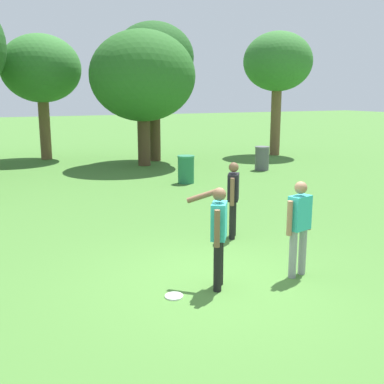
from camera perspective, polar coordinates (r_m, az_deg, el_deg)
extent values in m
plane|color=#447530|center=(7.85, 3.16, -10.92)|extent=(120.00, 120.00, 0.00)
cylinder|color=black|center=(7.36, 3.15, -9.08)|extent=(0.13, 0.13, 0.82)
cylinder|color=black|center=(7.60, 3.38, -8.38)|extent=(0.13, 0.13, 0.82)
cube|color=#33B2AD|center=(7.26, 3.33, -3.55)|extent=(0.40, 0.44, 0.58)
sphere|color=brown|center=(7.16, 3.38, -0.28)|extent=(0.21, 0.21, 0.21)
cylinder|color=brown|center=(7.03, 3.09, -4.51)|extent=(0.09, 0.09, 0.58)
cylinder|color=brown|center=(7.46, 1.51, -0.42)|extent=(0.52, 0.41, 0.28)
cylinder|color=black|center=(10.17, 5.07, -3.12)|extent=(0.13, 0.13, 0.82)
cylinder|color=black|center=(9.92, 4.95, -3.51)|extent=(0.13, 0.13, 0.82)
cube|color=black|center=(9.89, 5.09, 0.60)|extent=(0.40, 0.44, 0.58)
sphere|color=brown|center=(9.81, 5.13, 3.04)|extent=(0.21, 0.21, 0.21)
cylinder|color=brown|center=(10.15, 5.20, 0.61)|extent=(0.09, 0.09, 0.58)
cylinder|color=brown|center=(9.64, 4.95, 0.01)|extent=(0.09, 0.09, 0.58)
cylinder|color=gray|center=(8.05, 12.26, -7.47)|extent=(0.13, 0.13, 0.82)
cylinder|color=gray|center=(8.25, 13.38, -7.05)|extent=(0.13, 0.13, 0.82)
cube|color=#33B2AD|center=(7.95, 13.06, -2.49)|extent=(0.42, 0.31, 0.58)
sphere|color=#9E7051|center=(7.85, 13.21, 0.52)|extent=(0.21, 0.21, 0.21)
cylinder|color=#9E7051|center=(7.76, 11.87, -3.16)|extent=(0.09, 0.09, 0.58)
cylinder|color=#9E7051|center=(8.16, 14.15, -2.52)|extent=(0.09, 0.09, 0.58)
cylinder|color=white|center=(7.30, -2.22, -12.64)|extent=(0.28, 0.28, 0.03)
cylinder|color=#237047|center=(16.10, -0.74, 2.68)|extent=(0.56, 0.56, 0.90)
cylinder|color=#2E8657|center=(16.03, -0.75, 4.38)|extent=(0.59, 0.59, 0.06)
cylinder|color=#515156|center=(19.09, 8.57, 4.02)|extent=(0.56, 0.56, 0.90)
cylinder|color=slate|center=(19.03, 8.61, 5.45)|extent=(0.59, 0.59, 0.06)
cylinder|color=brown|center=(23.03, -17.61, 7.79)|extent=(0.50, 0.50, 3.18)
ellipsoid|color=#33702D|center=(23.01, -18.03, 14.21)|extent=(3.61, 3.61, 3.07)
cylinder|color=#4C3823|center=(20.16, -5.92, 6.87)|extent=(0.54, 0.54, 2.55)
ellipsoid|color=#286023|center=(20.09, -6.08, 13.97)|extent=(4.42, 4.42, 3.76)
cylinder|color=#4C3823|center=(21.52, -4.59, 8.69)|extent=(0.50, 0.50, 3.66)
ellipsoid|color=#21511E|center=(21.55, -4.72, 16.18)|extent=(3.57, 3.57, 3.03)
cylinder|color=brown|center=(23.89, 10.22, 8.86)|extent=(0.49, 0.49, 3.66)
ellipsoid|color=#33702D|center=(23.91, 10.47, 15.46)|extent=(3.36, 3.36, 2.86)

